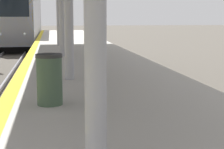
# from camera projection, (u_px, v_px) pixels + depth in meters

# --- Properties ---
(train) EXTENTS (2.81, 19.77, 4.56)m
(train) POSITION_uv_depth(u_px,v_px,m) (23.00, 19.00, 33.99)
(train) COLOR black
(train) RESTS_ON ground
(trash_bin) EXTENTS (0.47, 0.47, 0.90)m
(trash_bin) POSITION_uv_depth(u_px,v_px,m) (50.00, 79.00, 6.55)
(trash_bin) COLOR #384C38
(trash_bin) RESTS_ON platform_right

